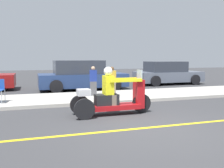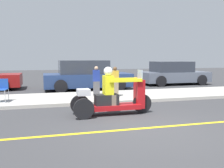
{
  "view_description": "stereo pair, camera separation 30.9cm",
  "coord_description": "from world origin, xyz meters",
  "px_view_note": "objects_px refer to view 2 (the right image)",
  "views": [
    {
      "loc": [
        -2.74,
        -5.34,
        1.7
      ],
      "look_at": [
        -0.48,
        1.6,
        0.92
      ],
      "focal_mm": 40.0,
      "sensor_mm": 36.0,
      "label": 1
    },
    {
      "loc": [
        -2.44,
        -5.43,
        1.7
      ],
      "look_at": [
        -0.48,
        1.6,
        0.92
      ],
      "focal_mm": 40.0,
      "sensor_mm": 36.0,
      "label": 2
    }
  ],
  "objects_px": {
    "motorcycle_trike": "(112,98)",
    "spectator_near_curb": "(96,81)",
    "spectator_by_tree": "(115,82)",
    "parked_car_lot_left": "(86,76)",
    "folding_chair_curbside": "(1,88)",
    "parked_car_lot_center": "(173,74)"
  },
  "relations": [
    {
      "from": "parked_car_lot_left",
      "to": "parked_car_lot_center",
      "type": "height_order",
      "value": "parked_car_lot_left"
    },
    {
      "from": "motorcycle_trike",
      "to": "parked_car_lot_center",
      "type": "distance_m",
      "value": 9.31
    },
    {
      "from": "folding_chair_curbside",
      "to": "spectator_near_curb",
      "type": "bearing_deg",
      "value": 8.93
    },
    {
      "from": "folding_chair_curbside",
      "to": "parked_car_lot_center",
      "type": "height_order",
      "value": "parked_car_lot_center"
    },
    {
      "from": "parked_car_lot_left",
      "to": "parked_car_lot_center",
      "type": "distance_m",
      "value": 5.86
    },
    {
      "from": "parked_car_lot_left",
      "to": "parked_car_lot_center",
      "type": "relative_size",
      "value": 1.07
    },
    {
      "from": "spectator_by_tree",
      "to": "folding_chair_curbside",
      "type": "distance_m",
      "value": 4.26
    },
    {
      "from": "spectator_by_tree",
      "to": "parked_car_lot_left",
      "type": "distance_m",
      "value": 3.5
    },
    {
      "from": "spectator_near_curb",
      "to": "parked_car_lot_left",
      "type": "bearing_deg",
      "value": 88.48
    },
    {
      "from": "motorcycle_trike",
      "to": "spectator_near_curb",
      "type": "height_order",
      "value": "motorcycle_trike"
    },
    {
      "from": "motorcycle_trike",
      "to": "folding_chair_curbside",
      "type": "distance_m",
      "value": 4.26
    },
    {
      "from": "motorcycle_trike",
      "to": "spectator_by_tree",
      "type": "relative_size",
      "value": 2.01
    },
    {
      "from": "parked_car_lot_center",
      "to": "motorcycle_trike",
      "type": "bearing_deg",
      "value": -130.25
    },
    {
      "from": "spectator_near_curb",
      "to": "spectator_by_tree",
      "type": "distance_m",
      "value": 0.84
    },
    {
      "from": "folding_chair_curbside",
      "to": "spectator_by_tree",
      "type": "bearing_deg",
      "value": 0.63
    },
    {
      "from": "motorcycle_trike",
      "to": "parked_car_lot_left",
      "type": "relative_size",
      "value": 0.54
    },
    {
      "from": "motorcycle_trike",
      "to": "spectator_near_curb",
      "type": "relative_size",
      "value": 2.01
    },
    {
      "from": "parked_car_lot_left",
      "to": "folding_chair_curbside",
      "type": "bearing_deg",
      "value": -136.44
    },
    {
      "from": "motorcycle_trike",
      "to": "parked_car_lot_center",
      "type": "xyz_separation_m",
      "value": [
        6.02,
        7.11,
        0.18
      ]
    },
    {
      "from": "motorcycle_trike",
      "to": "spectator_by_tree",
      "type": "bearing_deg",
      "value": 72.04
    },
    {
      "from": "spectator_near_curb",
      "to": "parked_car_lot_left",
      "type": "height_order",
      "value": "parked_car_lot_left"
    },
    {
      "from": "motorcycle_trike",
      "to": "folding_chair_curbside",
      "type": "relative_size",
      "value": 2.98
    }
  ]
}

